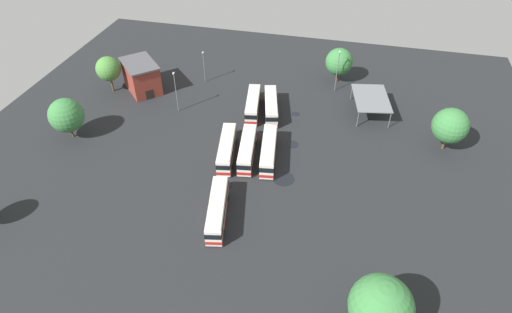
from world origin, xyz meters
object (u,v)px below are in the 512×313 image
(lamp_post_mid_lot, at_px, (176,91))
(tree_northwest, at_px, (450,126))
(bus_row1_slot0, at_px, (269,150))
(bus_row2_slot0, at_px, (271,106))
(bus_row0_slot2, at_px, (217,209))
(bus_row1_slot2, at_px, (227,149))
(maintenance_shelter, at_px, (371,98))
(tree_west_edge, at_px, (339,62))
(lamp_post_near_entrance, at_px, (337,70))
(bus_row1_slot1, at_px, (247,149))
(tree_south_edge, at_px, (66,115))
(depot_building, at_px, (141,76))
(tree_north_edge, at_px, (381,307))
(lamp_post_far_corner, at_px, (204,66))
(bus_row2_slot1, at_px, (253,104))
(tree_northeast, at_px, (108,69))

(lamp_post_mid_lot, distance_m, tree_northwest, 53.26)
(bus_row1_slot0, relative_size, bus_row2_slot0, 1.05)
(bus_row2_slot0, bearing_deg, bus_row1_slot0, -169.43)
(bus_row0_slot2, relative_size, lamp_post_mid_lot, 1.35)
(bus_row1_slot0, bearing_deg, bus_row2_slot0, 10.57)
(tree_northwest, bearing_deg, bus_row1_slot2, 107.05)
(maintenance_shelter, bearing_deg, tree_west_edge, 33.42)
(bus_row1_slot0, xyz_separation_m, bus_row1_slot2, (-1.27, 7.52, -0.00))
(tree_northwest, bearing_deg, lamp_post_near_entrance, 52.96)
(bus_row1_slot1, height_order, lamp_post_near_entrance, lamp_post_near_entrance)
(tree_south_edge, height_order, tree_west_edge, tree_south_edge)
(maintenance_shelter, relative_size, tree_south_edge, 1.45)
(depot_building, bearing_deg, tree_west_edge, -71.24)
(bus_row1_slot2, xyz_separation_m, maintenance_shelter, (20.99, -24.79, 1.69))
(tree_west_edge, distance_m, tree_north_edge, 62.14)
(bus_row2_slot0, distance_m, lamp_post_far_corner, 20.24)
(tree_south_edge, bearing_deg, tree_northwest, -79.32)
(tree_south_edge, height_order, tree_northwest, tree_northwest)
(bus_row1_slot0, xyz_separation_m, bus_row2_slot1, (14.34, 6.52, -0.00))
(bus_row1_slot1, bearing_deg, tree_northwest, -72.36)
(bus_row0_slot2, relative_size, maintenance_shelter, 1.01)
(bus_row2_slot1, relative_size, lamp_post_mid_lot, 1.27)
(tree_west_edge, height_order, tree_north_edge, tree_north_edge)
(tree_northeast, bearing_deg, lamp_post_mid_lot, -103.55)
(maintenance_shelter, relative_size, lamp_post_near_entrance, 1.25)
(bus_row2_slot1, distance_m, lamp_post_near_entrance, 20.73)
(bus_row1_slot1, bearing_deg, tree_northeast, 66.26)
(maintenance_shelter, distance_m, tree_west_edge, 14.27)
(depot_building, relative_size, tree_west_edge, 1.41)
(lamp_post_mid_lot, height_order, tree_south_edge, lamp_post_mid_lot)
(bus_row0_slot2, relative_size, tree_west_edge, 1.50)
(bus_row1_slot2, relative_size, maintenance_shelter, 1.01)
(bus_row1_slot2, distance_m, tree_west_edge, 37.10)
(bus_row1_slot1, xyz_separation_m, bus_row2_slot0, (15.19, -1.11, 0.00))
(lamp_post_near_entrance, relative_size, tree_northwest, 1.13)
(bus_row0_slot2, height_order, depot_building, depot_building)
(maintenance_shelter, bearing_deg, bus_row1_slot1, 133.82)
(tree_north_edge, bearing_deg, tree_south_edge, 64.96)
(bus_row1_slot1, bearing_deg, lamp_post_mid_lot, 57.74)
(bus_row0_slot2, relative_size, depot_building, 1.07)
(bus_row2_slot0, relative_size, lamp_post_far_corner, 1.59)
(depot_building, bearing_deg, bus_row1_slot2, -126.03)
(bus_row1_slot2, height_order, tree_north_edge, tree_north_edge)
(tree_south_edge, height_order, tree_northeast, tree_south_edge)
(depot_building, relative_size, tree_northeast, 1.38)
(bus_row1_slot1, distance_m, bus_row2_slot0, 15.23)
(bus_row0_slot2, xyz_separation_m, bus_row2_slot1, (30.45, 1.95, -0.00))
(bus_row1_slot2, relative_size, bus_row2_slot0, 1.03)
(bus_row1_slot0, bearing_deg, bus_row0_slot2, 164.18)
(bus_row1_slot1, distance_m, depot_building, 34.07)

